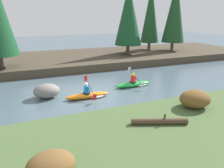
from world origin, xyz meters
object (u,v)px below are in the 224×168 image
kayaker_middle (89,95)px  boulder_midstream (47,91)px  kayaker_lead (135,84)px  driftwood_log (159,121)px

kayaker_middle → boulder_midstream: bearing=157.9°
kayaker_middle → kayaker_lead: bearing=15.8°
kayaker_middle → driftwood_log: (1.21, -5.72, 0.68)m
kayaker_lead → driftwood_log: kayaker_lead is taller
kayaker_lead → driftwood_log: (-2.46, -6.72, 0.68)m
kayaker_lead → driftwood_log: size_ratio=1.29×
driftwood_log → kayaker_middle: bearing=122.9°
kayaker_middle → driftwood_log: size_ratio=1.28×
kayaker_lead → kayaker_middle: bearing=-167.2°
kayaker_lead → driftwood_log: bearing=-112.4°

